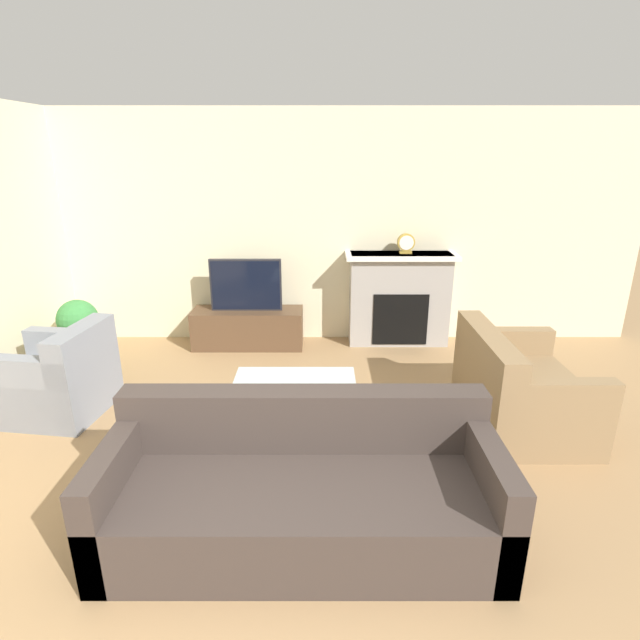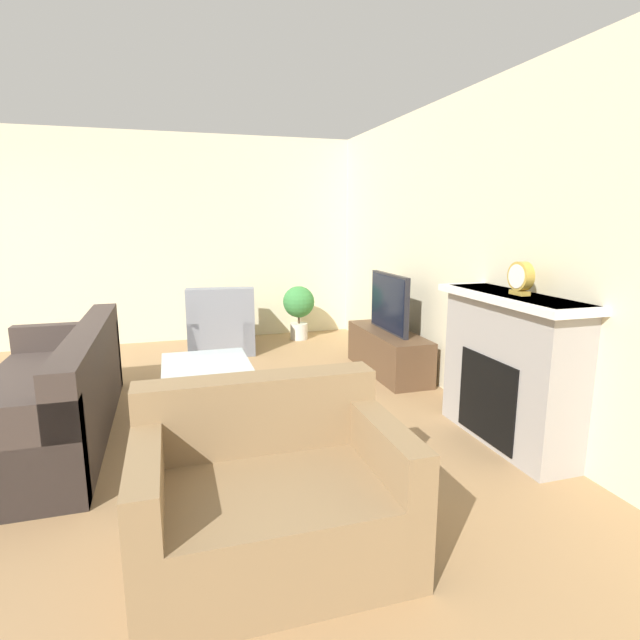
{
  "view_description": "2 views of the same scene",
  "coord_description": "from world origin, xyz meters",
  "px_view_note": "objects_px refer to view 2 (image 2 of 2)",
  "views": [
    {
      "loc": [
        0.35,
        -1.67,
        2.25
      ],
      "look_at": [
        0.37,
        2.55,
        0.8
      ],
      "focal_mm": 28.0,
      "sensor_mm": 36.0,
      "label": 1
    },
    {
      "loc": [
        4.21,
        1.74,
        1.62
      ],
      "look_at": [
        0.22,
        2.94,
        0.77
      ],
      "focal_mm": 28.0,
      "sensor_mm": 36.0,
      "label": 2
    }
  ],
  "objects_px": {
    "couch_sectional": "(50,401)",
    "couch_loveseat": "(270,498)",
    "mantel_clock": "(521,278)",
    "coffee_table": "(207,370)",
    "potted_plant": "(299,306)",
    "armchair_by_window": "(222,327)",
    "tv": "(389,303)"
  },
  "relations": [
    {
      "from": "couch_loveseat",
      "to": "potted_plant",
      "type": "bearing_deg",
      "value": 73.83
    },
    {
      "from": "coffee_table",
      "to": "potted_plant",
      "type": "height_order",
      "value": "potted_plant"
    },
    {
      "from": "couch_sectional",
      "to": "coffee_table",
      "type": "relative_size",
      "value": 2.28
    },
    {
      "from": "armchair_by_window",
      "to": "couch_sectional",
      "type": "bearing_deg",
      "value": 63.65
    },
    {
      "from": "couch_loveseat",
      "to": "mantel_clock",
      "type": "xyz_separation_m",
      "value": [
        -0.7,
        1.9,
        0.93
      ]
    },
    {
      "from": "tv",
      "to": "mantel_clock",
      "type": "xyz_separation_m",
      "value": [
        1.85,
        0.12,
        0.46
      ]
    },
    {
      "from": "couch_loveseat",
      "to": "potted_plant",
      "type": "relative_size",
      "value": 1.7
    },
    {
      "from": "couch_sectional",
      "to": "mantel_clock",
      "type": "xyz_separation_m",
      "value": [
        1.1,
        3.22,
        0.94
      ]
    },
    {
      "from": "tv",
      "to": "mantel_clock",
      "type": "height_order",
      "value": "mantel_clock"
    },
    {
      "from": "couch_loveseat",
      "to": "armchair_by_window",
      "type": "xyz_separation_m",
      "value": [
        -4.02,
        0.19,
        0.01
      ]
    },
    {
      "from": "potted_plant",
      "to": "armchair_by_window",
      "type": "bearing_deg",
      "value": -75.51
    },
    {
      "from": "armchair_by_window",
      "to": "couch_loveseat",
      "type": "bearing_deg",
      "value": 95.01
    },
    {
      "from": "mantel_clock",
      "to": "armchair_by_window",
      "type": "bearing_deg",
      "value": -152.72
    },
    {
      "from": "tv",
      "to": "couch_loveseat",
      "type": "height_order",
      "value": "tv"
    },
    {
      "from": "couch_sectional",
      "to": "couch_loveseat",
      "type": "bearing_deg",
      "value": 36.26
    },
    {
      "from": "couch_loveseat",
      "to": "potted_plant",
      "type": "distance_m",
      "value": 4.47
    },
    {
      "from": "coffee_table",
      "to": "couch_loveseat",
      "type": "bearing_deg",
      "value": 4.66
    },
    {
      "from": "tv",
      "to": "mantel_clock",
      "type": "distance_m",
      "value": 1.91
    },
    {
      "from": "armchair_by_window",
      "to": "potted_plant",
      "type": "distance_m",
      "value": 1.11
    },
    {
      "from": "couch_loveseat",
      "to": "tv",
      "type": "bearing_deg",
      "value": 55.12
    },
    {
      "from": "mantel_clock",
      "to": "coffee_table",
      "type": "bearing_deg",
      "value": -120.34
    },
    {
      "from": "tv",
      "to": "potted_plant",
      "type": "height_order",
      "value": "tv"
    },
    {
      "from": "tv",
      "to": "armchair_by_window",
      "type": "xyz_separation_m",
      "value": [
        -1.47,
        -1.59,
        -0.46
      ]
    },
    {
      "from": "mantel_clock",
      "to": "couch_loveseat",
      "type": "bearing_deg",
      "value": -69.84
    },
    {
      "from": "armchair_by_window",
      "to": "potted_plant",
      "type": "height_order",
      "value": "armchair_by_window"
    },
    {
      "from": "coffee_table",
      "to": "potted_plant",
      "type": "distance_m",
      "value": 2.77
    },
    {
      "from": "couch_sectional",
      "to": "mantel_clock",
      "type": "bearing_deg",
      "value": 71.18
    },
    {
      "from": "armchair_by_window",
      "to": "coffee_table",
      "type": "height_order",
      "value": "armchair_by_window"
    },
    {
      "from": "couch_sectional",
      "to": "couch_loveseat",
      "type": "relative_size",
      "value": 1.85
    },
    {
      "from": "armchair_by_window",
      "to": "coffee_table",
      "type": "bearing_deg",
      "value": 88.51
    },
    {
      "from": "couch_loveseat",
      "to": "armchair_by_window",
      "type": "bearing_deg",
      "value": 87.34
    },
    {
      "from": "potted_plant",
      "to": "mantel_clock",
      "type": "distance_m",
      "value": 3.73
    }
  ]
}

